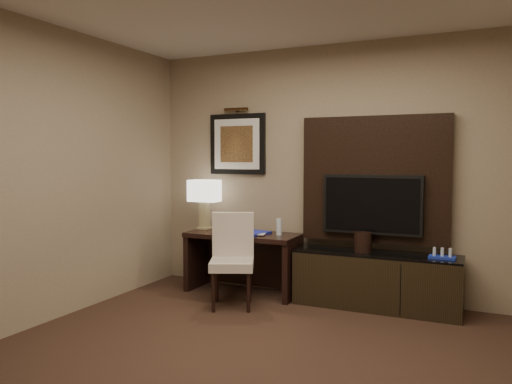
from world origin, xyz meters
The scene contains 15 objects.
wall_back centered at (0.00, 2.50, 1.35)m, with size 4.50×0.01×2.70m, color gray.
desk centered at (-1.07, 2.15, 0.33)m, with size 1.24×0.53×0.67m, color black.
credenza centered at (0.38, 2.20, 0.28)m, with size 1.61×0.45×0.55m, color black.
tv_wall_panel centered at (0.30, 2.44, 1.27)m, with size 1.50×0.12×1.30m, color black.
tv centered at (0.30, 2.34, 1.02)m, with size 1.00×0.08×0.60m, color black.
artwork centered at (-1.30, 2.48, 1.65)m, with size 0.70×0.04×0.70m, color black.
picture_light centered at (-1.30, 2.44, 2.05)m, with size 0.04×0.04×0.30m, color #432A15.
desk_chair centered at (-0.93, 1.62, 0.44)m, with size 0.42×0.49×0.89m, color beige, non-canonical shape.
table_lamp centered at (-1.62, 2.25, 0.95)m, with size 0.35×0.20×0.57m, color tan, non-canonical shape.
desk_phone centered at (-1.25, 2.14, 0.71)m, with size 0.19×0.17×0.09m, color black, non-canonical shape.
blue_folder centered at (-0.93, 2.13, 0.68)m, with size 0.25×0.34×0.02m, color #161E93.
book centered at (-0.94, 2.09, 0.77)m, with size 0.15×0.02×0.21m, color tan.
water_bottle centered at (-0.65, 2.19, 0.76)m, with size 0.06×0.06×0.18m, color silver.
ice_bucket centered at (0.24, 2.20, 0.65)m, with size 0.18×0.18×0.20m, color black.
minibar_tray centered at (0.99, 2.19, 0.60)m, with size 0.24×0.14×0.09m, color #192DA6, non-canonical shape.
Camera 1 is at (1.35, -2.72, 1.50)m, focal length 35.00 mm.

